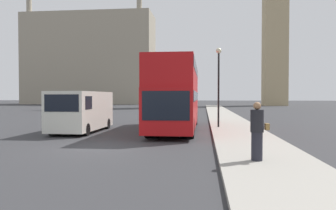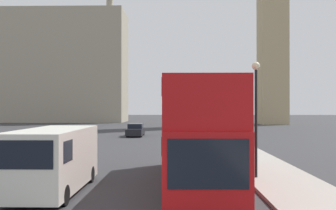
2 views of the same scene
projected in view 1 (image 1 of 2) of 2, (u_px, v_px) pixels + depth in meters
ground_plane at (96, 147)px, 13.79m from camera, size 300.00×300.00×0.00m
sidewalk_strip at (255, 148)px, 13.08m from camera, size 3.15×120.00×0.15m
building_block_distant at (90, 60)px, 90.29m from camera, size 34.96×11.41×29.80m
red_double_decker_bus at (176, 93)px, 20.72m from camera, size 2.57×11.33×4.23m
white_van at (81, 110)px, 19.67m from camera, size 2.21×5.74×2.43m
pedestrian at (257, 131)px, 10.19m from camera, size 0.57×0.41×1.83m
street_lamp at (219, 74)px, 21.26m from camera, size 0.36×0.36×5.14m
parked_sedan at (154, 107)px, 47.41m from camera, size 1.75×4.67×1.42m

